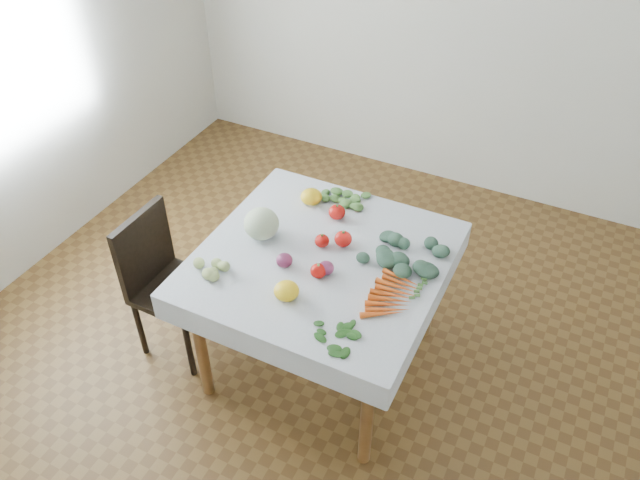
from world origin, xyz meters
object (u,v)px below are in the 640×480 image
(carrot_bunch, at_px, (394,296))
(table, at_px, (322,273))
(heirloom_back, at_px, (311,197))
(cabbage, at_px, (261,224))
(chair, at_px, (163,275))

(carrot_bunch, bearing_deg, table, 165.39)
(table, distance_m, heirloom_back, 0.45)
(table, relative_size, cabbage, 5.85)
(carrot_bunch, bearing_deg, heirloom_back, 144.06)
(chair, height_order, cabbage, cabbage)
(chair, bearing_deg, heirloom_back, 44.99)
(cabbage, bearing_deg, carrot_bunch, -8.85)
(chair, xyz_separation_m, cabbage, (0.48, 0.23, 0.35))
(chair, relative_size, cabbage, 4.90)
(table, relative_size, heirloom_back, 8.86)
(table, height_order, heirloom_back, heirloom_back)
(cabbage, relative_size, heirloom_back, 1.52)
(chair, xyz_separation_m, heirloom_back, (0.57, 0.57, 0.32))
(chair, height_order, carrot_bunch, chair)
(cabbage, relative_size, carrot_bunch, 0.51)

